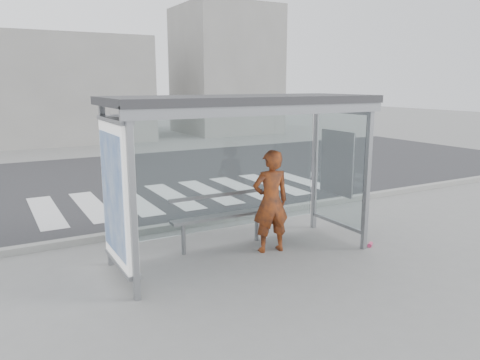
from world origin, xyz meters
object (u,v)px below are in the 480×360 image
person (271,201)px  soda_can (370,245)px  bus_shelter (220,138)px  bench (221,216)px

person → soda_can: size_ratio=12.82×
bus_shelter → person: bus_shelter is taller
bus_shelter → person: (0.90, -0.06, -1.11)m
bus_shelter → soda_can: bearing=-16.2°
bus_shelter → bench: bus_shelter is taller
bus_shelter → bench: size_ratio=2.32×
person → bench: bearing=-32.9°
person → bench: person is taller
bus_shelter → soda_can: bus_shelter is taller
bus_shelter → soda_can: size_ratio=31.27×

